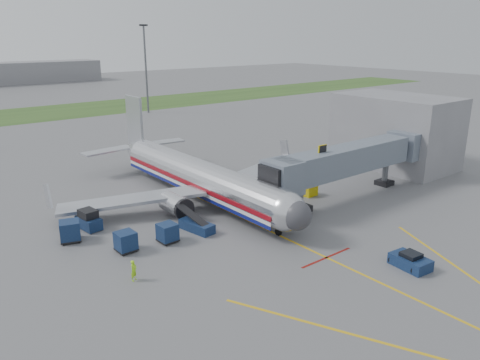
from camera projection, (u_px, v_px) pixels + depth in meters
ground at (293, 242)px, 42.74m from camera, size 400.00×400.00×0.00m
grass_strip at (23, 115)px, 109.95m from camera, size 300.00×25.00×0.01m
apron_markings at (359, 273)px, 37.21m from camera, size 21.52×50.00×0.01m
airliner at (200, 177)px, 53.34m from camera, size 32.10×35.67×10.25m
jet_bridge at (345, 161)px, 52.79m from camera, size 25.30×4.00×6.90m
terminal at (395, 131)px, 66.56m from camera, size 10.00×16.00×10.00m
light_mast_right at (146, 67)px, 110.41m from camera, size 2.00×0.44×20.40m
pushback_tug at (410, 261)px, 37.95m from camera, size 2.20×3.27×1.29m
baggage_tug at (89, 220)px, 45.44m from camera, size 1.83×2.97×1.96m
baggage_cart_a at (167, 233)px, 42.53m from camera, size 1.70×1.70×1.75m
baggage_cart_b at (126, 242)px, 40.68m from camera, size 1.70×1.70×1.79m
baggage_cart_c at (70, 231)px, 42.66m from camera, size 2.25×2.25×1.93m
belt_loader at (196, 225)px, 45.06m from camera, size 2.08×4.60×2.17m
ground_power_cart at (310, 190)px, 54.86m from camera, size 1.67×1.15×1.31m
ramp_worker at (134, 270)px, 35.84m from camera, size 0.73×0.66×1.69m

